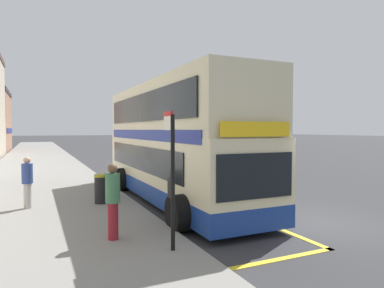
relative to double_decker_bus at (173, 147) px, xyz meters
The scene contains 10 objects.
ground_plane 27.47m from the double_decker_bus, 84.86° to the left, with size 260.00×260.00×0.00m, color #333335.
pavement_near 27.73m from the double_decker_bus, 99.46° to the left, with size 6.00×76.00×0.14m, color gray.
double_decker_bus is the anchor object (origin of this frame).
bus_bay_markings 2.06m from the double_decker_bus, 137.47° to the left, with size 2.86×13.26×0.01m.
bus_stop_sign 5.70m from the double_decker_bus, 111.99° to the right, with size 0.09×0.51×2.96m.
parked_car_maroon_kerbside 17.20m from the double_decker_bus, 64.29° to the left, with size 2.09×4.20×1.62m.
parked_car_white_far 21.13m from the double_decker_bus, 75.23° to the left, with size 2.09×4.20×1.62m.
pedestrian_waiting_near_sign 5.13m from the double_decker_bus, behind, with size 0.34×0.34×1.68m.
pedestrian_further_back 5.26m from the double_decker_bus, 127.39° to the right, with size 0.34×0.34×1.78m.
litter_bin 3.04m from the double_decker_bus, behind, with size 0.50×0.50×1.00m.
Camera 1 is at (-7.21, -7.29, 2.71)m, focal length 31.80 mm.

